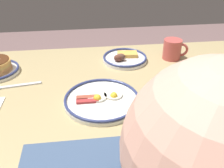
% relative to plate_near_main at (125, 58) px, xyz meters
% --- Properties ---
extents(dining_table, '(1.45, 0.93, 0.75)m').
position_rel_plate_near_main_xyz_m(dining_table, '(0.09, 0.28, -0.10)').
color(dining_table, tan).
rests_on(dining_table, ground_plane).
extents(plate_near_main, '(0.21, 0.21, 0.05)m').
position_rel_plate_near_main_xyz_m(plate_near_main, '(0.00, 0.00, 0.00)').
color(plate_near_main, white).
rests_on(plate_near_main, dining_table).
extents(plate_far_side, '(0.28, 0.28, 0.04)m').
position_rel_plate_near_main_xyz_m(plate_far_side, '(0.14, 0.34, -0.00)').
color(plate_far_side, silver).
rests_on(plate_far_side, dining_table).
extents(coffee_mug, '(0.12, 0.09, 0.10)m').
position_rel_plate_near_main_xyz_m(coffee_mug, '(-0.24, 0.00, 0.04)').
color(coffee_mug, '#BF4C47').
rests_on(coffee_mug, dining_table).
extents(drinking_glass, '(0.07, 0.07, 0.13)m').
position_rel_plate_near_main_xyz_m(drinking_glass, '(-0.24, 0.47, 0.04)').
color(drinking_glass, silver).
rests_on(drinking_glass, dining_table).
extents(fork_far, '(0.19, 0.04, 0.01)m').
position_rel_plate_near_main_xyz_m(fork_far, '(0.47, 0.18, -0.01)').
color(fork_far, silver).
rests_on(fork_far, dining_table).
extents(tea_spoon, '(0.20, 0.03, 0.01)m').
position_rel_plate_near_main_xyz_m(tea_spoon, '(0.17, 0.58, -0.01)').
color(tea_spoon, silver).
rests_on(tea_spoon, dining_table).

